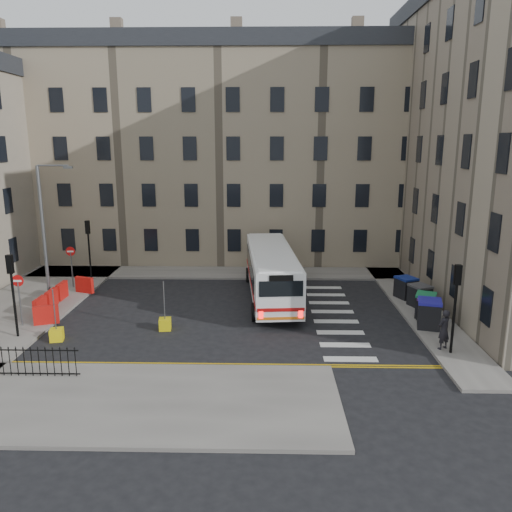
{
  "coord_description": "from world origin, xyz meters",
  "views": [
    {
      "loc": [
        0.24,
        -26.75,
        9.49
      ],
      "look_at": [
        -0.4,
        1.47,
        3.0
      ],
      "focal_mm": 35.0,
      "sensor_mm": 36.0,
      "label": 1
    }
  ],
  "objects_px": {
    "wheelie_bin_d": "(420,296)",
    "wheelie_bin_e": "(406,287)",
    "pedestrian": "(444,330)",
    "wheelie_bin_c": "(426,305)",
    "streetlamp": "(43,231)",
    "wheelie_bin_b": "(426,308)",
    "bollard_yellow": "(57,335)",
    "bollard_chevron": "(165,324)",
    "wheelie_bin_a": "(429,314)",
    "bus": "(271,271)"
  },
  "relations": [
    {
      "from": "wheelie_bin_d",
      "to": "wheelie_bin_c",
      "type": "bearing_deg",
      "value": -120.26
    },
    {
      "from": "wheelie_bin_e",
      "to": "streetlamp",
      "type": "bearing_deg",
      "value": 158.24
    },
    {
      "from": "wheelie_bin_c",
      "to": "wheelie_bin_d",
      "type": "bearing_deg",
      "value": 105.6
    },
    {
      "from": "bus",
      "to": "wheelie_bin_d",
      "type": "distance_m",
      "value": 8.82
    },
    {
      "from": "wheelie_bin_c",
      "to": "bollard_chevron",
      "type": "xyz_separation_m",
      "value": [
        -13.89,
        -1.87,
        -0.51
      ]
    },
    {
      "from": "wheelie_bin_d",
      "to": "wheelie_bin_e",
      "type": "bearing_deg",
      "value": 79.52
    },
    {
      "from": "streetlamp",
      "to": "wheelie_bin_b",
      "type": "distance_m",
      "value": 22.35
    },
    {
      "from": "wheelie_bin_b",
      "to": "pedestrian",
      "type": "relative_size",
      "value": 0.72
    },
    {
      "from": "wheelie_bin_b",
      "to": "bollard_chevron",
      "type": "relative_size",
      "value": 2.28
    },
    {
      "from": "pedestrian",
      "to": "wheelie_bin_c",
      "type": "bearing_deg",
      "value": -129.51
    },
    {
      "from": "wheelie_bin_d",
      "to": "wheelie_bin_e",
      "type": "distance_m",
      "value": 1.65
    },
    {
      "from": "streetlamp",
      "to": "wheelie_bin_d",
      "type": "relative_size",
      "value": 5.59
    },
    {
      "from": "wheelie_bin_c",
      "to": "bollard_yellow",
      "type": "distance_m",
      "value": 19.2
    },
    {
      "from": "bus",
      "to": "bollard_chevron",
      "type": "height_order",
      "value": "bus"
    },
    {
      "from": "bus",
      "to": "pedestrian",
      "type": "relative_size",
      "value": 6.03
    },
    {
      "from": "wheelie_bin_a",
      "to": "wheelie_bin_d",
      "type": "height_order",
      "value": "wheelie_bin_a"
    },
    {
      "from": "bollard_yellow",
      "to": "bollard_chevron",
      "type": "bearing_deg",
      "value": 17.26
    },
    {
      "from": "bus",
      "to": "bollard_yellow",
      "type": "bearing_deg",
      "value": -150.89
    },
    {
      "from": "wheelie_bin_a",
      "to": "bollard_chevron",
      "type": "xyz_separation_m",
      "value": [
        -13.57,
        -0.29,
        -0.58
      ]
    },
    {
      "from": "wheelie_bin_d",
      "to": "bollard_yellow",
      "type": "bearing_deg",
      "value": 171.9
    },
    {
      "from": "wheelie_bin_e",
      "to": "pedestrian",
      "type": "distance_m",
      "value": 7.77
    },
    {
      "from": "wheelie_bin_c",
      "to": "bollard_yellow",
      "type": "relative_size",
      "value": 2.47
    },
    {
      "from": "wheelie_bin_b",
      "to": "wheelie_bin_d",
      "type": "height_order",
      "value": "wheelie_bin_d"
    },
    {
      "from": "wheelie_bin_c",
      "to": "bus",
      "type": "bearing_deg",
      "value": 179.34
    },
    {
      "from": "bollard_yellow",
      "to": "bollard_chevron",
      "type": "height_order",
      "value": "same"
    },
    {
      "from": "wheelie_bin_e",
      "to": "bollard_yellow",
      "type": "relative_size",
      "value": 2.47
    },
    {
      "from": "bollard_chevron",
      "to": "streetlamp",
      "type": "bearing_deg",
      "value": 150.11
    },
    {
      "from": "streetlamp",
      "to": "bollard_yellow",
      "type": "relative_size",
      "value": 13.57
    },
    {
      "from": "streetlamp",
      "to": "wheelie_bin_e",
      "type": "height_order",
      "value": "streetlamp"
    },
    {
      "from": "wheelie_bin_a",
      "to": "bollard_chevron",
      "type": "relative_size",
      "value": 2.63
    },
    {
      "from": "wheelie_bin_d",
      "to": "bollard_chevron",
      "type": "xyz_separation_m",
      "value": [
        -14.1,
        -3.66,
        -0.49
      ]
    },
    {
      "from": "wheelie_bin_b",
      "to": "bollard_yellow",
      "type": "xyz_separation_m",
      "value": [
        -18.85,
        -3.16,
        -0.45
      ]
    },
    {
      "from": "streetlamp",
      "to": "wheelie_bin_d",
      "type": "distance_m",
      "value": 22.41
    },
    {
      "from": "wheelie_bin_a",
      "to": "wheelie_bin_e",
      "type": "height_order",
      "value": "wheelie_bin_a"
    },
    {
      "from": "bus",
      "to": "bollard_yellow",
      "type": "xyz_separation_m",
      "value": [
        -10.52,
        -7.0,
        -1.46
      ]
    },
    {
      "from": "streetlamp",
      "to": "wheelie_bin_c",
      "type": "distance_m",
      "value": 22.34
    },
    {
      "from": "bollard_chevron",
      "to": "wheelie_bin_e",
      "type": "bearing_deg",
      "value": 21.01
    },
    {
      "from": "bollard_chevron",
      "to": "wheelie_bin_a",
      "type": "bearing_deg",
      "value": 1.22
    },
    {
      "from": "streetlamp",
      "to": "bollard_yellow",
      "type": "xyz_separation_m",
      "value": [
        3.0,
        -6.15,
        -4.04
      ]
    },
    {
      "from": "wheelie_bin_a",
      "to": "wheelie_bin_b",
      "type": "distance_m",
      "value": 1.36
    },
    {
      "from": "bollard_chevron",
      "to": "bus",
      "type": "bearing_deg",
      "value": 44.65
    },
    {
      "from": "bus",
      "to": "bollard_chevron",
      "type": "bearing_deg",
      "value": -139.9
    },
    {
      "from": "pedestrian",
      "to": "wheelie_bin_a",
      "type": "bearing_deg",
      "value": -127.01
    },
    {
      "from": "wheelie_bin_a",
      "to": "wheelie_bin_d",
      "type": "xyz_separation_m",
      "value": [
        0.53,
        3.38,
        -0.09
      ]
    },
    {
      "from": "wheelie_bin_e",
      "to": "bollard_chevron",
      "type": "height_order",
      "value": "wheelie_bin_e"
    },
    {
      "from": "bollard_chevron",
      "to": "wheelie_bin_d",
      "type": "bearing_deg",
      "value": 14.56
    },
    {
      "from": "streetlamp",
      "to": "wheelie_bin_d",
      "type": "height_order",
      "value": "streetlamp"
    },
    {
      "from": "bus",
      "to": "wheelie_bin_a",
      "type": "height_order",
      "value": "bus"
    },
    {
      "from": "streetlamp",
      "to": "wheelie_bin_a",
      "type": "distance_m",
      "value": 22.27
    },
    {
      "from": "pedestrian",
      "to": "bollard_chevron",
      "type": "bearing_deg",
      "value": -43.14
    }
  ]
}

